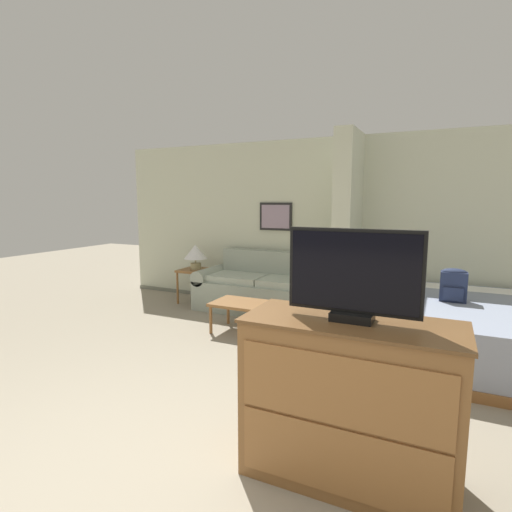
{
  "coord_description": "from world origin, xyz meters",
  "views": [
    {
      "loc": [
        1.64,
        -1.48,
        1.7
      ],
      "look_at": [
        -0.3,
        2.63,
        1.05
      ],
      "focal_mm": 28.0,
      "sensor_mm": 36.0,
      "label": 1
    }
  ],
  "objects_px": {
    "couch": "(265,290)",
    "tv_dresser": "(349,401)",
    "backpack": "(453,284)",
    "tv": "(353,276)",
    "coffee_table": "(240,305)",
    "table_lamp": "(195,253)",
    "bed": "(460,329)"
  },
  "relations": [
    {
      "from": "backpack",
      "to": "coffee_table",
      "type": "bearing_deg",
      "value": -171.58
    },
    {
      "from": "coffee_table",
      "to": "table_lamp",
      "type": "bearing_deg",
      "value": 143.08
    },
    {
      "from": "bed",
      "to": "couch",
      "type": "bearing_deg",
      "value": 165.03
    },
    {
      "from": "tv",
      "to": "backpack",
      "type": "distance_m",
      "value": 2.63
    },
    {
      "from": "coffee_table",
      "to": "bed",
      "type": "height_order",
      "value": "bed"
    },
    {
      "from": "table_lamp",
      "to": "backpack",
      "type": "height_order",
      "value": "table_lamp"
    },
    {
      "from": "couch",
      "to": "tv_dresser",
      "type": "bearing_deg",
      "value": -58.27
    },
    {
      "from": "coffee_table",
      "to": "bed",
      "type": "distance_m",
      "value": 2.56
    },
    {
      "from": "tv_dresser",
      "to": "tv",
      "type": "xyz_separation_m",
      "value": [
        0.0,
        0.0,
        0.77
      ]
    },
    {
      "from": "table_lamp",
      "to": "tv",
      "type": "xyz_separation_m",
      "value": [
        3.21,
        -3.16,
        0.44
      ]
    },
    {
      "from": "tv",
      "to": "bed",
      "type": "distance_m",
      "value": 2.74
    },
    {
      "from": "backpack",
      "to": "tv_dresser",
      "type": "bearing_deg",
      "value": -103.04
    },
    {
      "from": "tv_dresser",
      "to": "tv",
      "type": "height_order",
      "value": "tv"
    },
    {
      "from": "couch",
      "to": "tv",
      "type": "relative_size",
      "value": 2.77
    },
    {
      "from": "backpack",
      "to": "couch",
      "type": "bearing_deg",
      "value": 165.45
    },
    {
      "from": "coffee_table",
      "to": "table_lamp",
      "type": "xyz_separation_m",
      "value": [
        -1.34,
        1.01,
        0.48
      ]
    },
    {
      "from": "couch",
      "to": "table_lamp",
      "type": "distance_m",
      "value": 1.34
    },
    {
      "from": "table_lamp",
      "to": "tv_dresser",
      "type": "distance_m",
      "value": 4.51
    },
    {
      "from": "table_lamp",
      "to": "backpack",
      "type": "xyz_separation_m",
      "value": [
        3.79,
        -0.65,
        -0.05
      ]
    },
    {
      "from": "tv",
      "to": "backpack",
      "type": "xyz_separation_m",
      "value": [
        0.58,
        2.51,
        -0.49
      ]
    },
    {
      "from": "couch",
      "to": "backpack",
      "type": "bearing_deg",
      "value": -14.55
    },
    {
      "from": "couch",
      "to": "coffee_table",
      "type": "bearing_deg",
      "value": -84.43
    },
    {
      "from": "tv_dresser",
      "to": "tv",
      "type": "bearing_deg",
      "value": 90.0
    },
    {
      "from": "couch",
      "to": "tv",
      "type": "height_order",
      "value": "tv"
    },
    {
      "from": "tv_dresser",
      "to": "backpack",
      "type": "distance_m",
      "value": 2.6
    },
    {
      "from": "coffee_table",
      "to": "tv",
      "type": "height_order",
      "value": "tv"
    },
    {
      "from": "couch",
      "to": "coffee_table",
      "type": "height_order",
      "value": "couch"
    },
    {
      "from": "bed",
      "to": "tv",
      "type": "bearing_deg",
      "value": -105.25
    },
    {
      "from": "couch",
      "to": "coffee_table",
      "type": "relative_size",
      "value": 3.12
    },
    {
      "from": "table_lamp",
      "to": "bed",
      "type": "bearing_deg",
      "value": -10.09
    },
    {
      "from": "tv_dresser",
      "to": "table_lamp",
      "type": "bearing_deg",
      "value": 135.4
    },
    {
      "from": "tv_dresser",
      "to": "backpack",
      "type": "xyz_separation_m",
      "value": [
        0.58,
        2.51,
        0.28
      ]
    }
  ]
}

